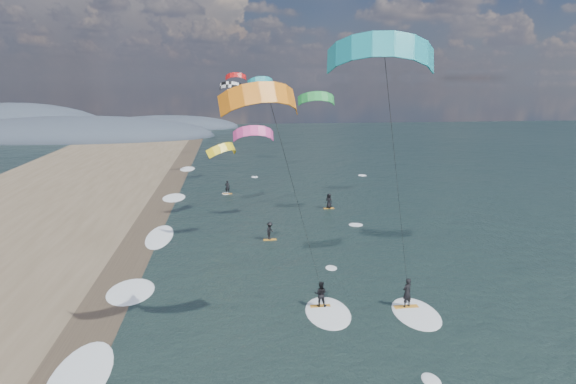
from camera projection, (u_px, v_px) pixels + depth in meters
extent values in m
cube|color=#382D23|center=(89.00, 333.00, 25.81)|extent=(3.00, 240.00, 0.00)
ellipsoid|color=#3D4756|center=(13.00, 133.00, 119.16)|extent=(48.00, 20.00, 15.00)
ellipsoid|color=#3D4756|center=(73.00, 138.00, 109.61)|extent=(64.00, 24.00, 10.00)
ellipsoid|color=#3D4756|center=(165.00, 128.00, 130.98)|extent=(40.00, 18.00, 7.00)
cube|color=orange|center=(406.00, 307.00, 28.66)|extent=(1.46, 0.44, 0.06)
imported|color=black|center=(407.00, 292.00, 28.44)|extent=(0.78, 0.67, 1.80)
ellipsoid|color=white|center=(416.00, 313.00, 27.93)|extent=(2.60, 4.20, 0.12)
cylinder|color=black|center=(398.00, 189.00, 23.70)|extent=(0.02, 0.02, 15.17)
cube|color=orange|center=(320.00, 306.00, 28.75)|extent=(1.22, 0.38, 0.06)
imported|color=black|center=(321.00, 294.00, 28.57)|extent=(0.88, 0.76, 1.55)
ellipsoid|color=white|center=(328.00, 313.00, 28.02)|extent=(2.60, 4.20, 0.12)
cylinder|color=black|center=(299.00, 207.00, 24.04)|extent=(0.02, 0.02, 13.41)
cube|color=orange|center=(270.00, 240.00, 40.64)|extent=(1.10, 0.35, 0.05)
imported|color=black|center=(270.00, 231.00, 40.46)|extent=(0.97, 1.13, 1.52)
cube|color=orange|center=(329.00, 208.00, 50.44)|extent=(1.10, 0.35, 0.05)
imported|color=black|center=(329.00, 201.00, 50.25)|extent=(0.91, 0.86, 1.57)
cube|color=orange|center=(228.00, 194.00, 56.81)|extent=(1.10, 0.35, 0.05)
imported|color=black|center=(227.00, 187.00, 56.63)|extent=(0.60, 0.42, 1.56)
ellipsoid|color=white|center=(92.00, 376.00, 22.08)|extent=(2.40, 5.40, 0.11)
ellipsoid|color=white|center=(131.00, 292.00, 30.78)|extent=(2.40, 5.40, 0.11)
ellipsoid|color=white|center=(156.00, 237.00, 41.41)|extent=(2.40, 5.40, 0.11)
ellipsoid|color=white|center=(174.00, 198.00, 54.94)|extent=(2.40, 5.40, 0.11)
ellipsoid|color=white|center=(188.00, 169.00, 72.33)|extent=(2.40, 5.40, 0.11)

